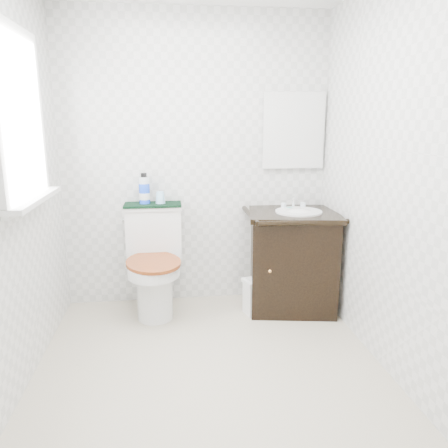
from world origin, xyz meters
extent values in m
plane|color=#C0B29A|center=(0.00, 0.00, 0.00)|extent=(2.40, 2.40, 0.00)
plane|color=silver|center=(0.00, 1.20, 1.20)|extent=(2.40, 0.00, 2.40)
plane|color=silver|center=(0.00, -1.20, 1.20)|extent=(2.40, 0.00, 2.40)
plane|color=silver|center=(-1.10, 0.00, 1.20)|extent=(0.00, 2.40, 2.40)
plane|color=silver|center=(1.10, 0.00, 1.20)|extent=(0.00, 2.40, 2.40)
cube|color=white|center=(-1.07, 0.25, 1.55)|extent=(0.02, 0.70, 0.90)
cube|color=silver|center=(0.82, 1.18, 1.45)|extent=(0.50, 0.02, 0.60)
cylinder|color=silver|center=(-0.36, 0.82, 0.21)|extent=(0.28, 0.28, 0.43)
cube|color=silver|center=(-0.36, 1.07, 0.21)|extent=(0.28, 0.28, 0.43)
cube|color=silver|center=(-0.36, 1.09, 0.63)|extent=(0.45, 0.18, 0.40)
cube|color=silver|center=(-0.36, 1.09, 0.85)|extent=(0.47, 0.20, 0.03)
cylinder|color=silver|center=(-0.36, 0.78, 0.43)|extent=(0.40, 0.40, 0.08)
cylinder|color=maroon|center=(-0.36, 0.78, 0.48)|extent=(0.49, 0.49, 0.03)
cube|color=black|center=(0.77, 0.91, 0.39)|extent=(0.75, 0.67, 0.78)
cube|color=black|center=(0.77, 0.90, 0.80)|extent=(0.80, 0.72, 0.04)
cylinder|color=silver|center=(0.80, 0.87, 0.83)|extent=(0.37, 0.37, 0.01)
ellipsoid|color=silver|center=(0.80, 0.87, 0.77)|extent=(0.32, 0.32, 0.16)
cylinder|color=silver|center=(0.80, 1.03, 0.87)|extent=(0.02, 0.02, 0.10)
cube|color=white|center=(0.45, 0.81, 0.13)|extent=(0.21, 0.18, 0.26)
cube|color=white|center=(0.45, 0.81, 0.28)|extent=(0.24, 0.21, 0.03)
cube|color=black|center=(-0.36, 1.09, 0.87)|extent=(0.46, 0.22, 0.02)
cylinder|color=blue|center=(-0.43, 1.11, 0.96)|extent=(0.09, 0.09, 0.16)
cylinder|color=silver|center=(-0.43, 1.11, 1.07)|extent=(0.09, 0.09, 0.05)
cylinder|color=black|center=(-0.43, 1.11, 1.11)|extent=(0.05, 0.05, 0.03)
cone|color=#90C7EC|center=(-0.30, 1.09, 0.93)|extent=(0.08, 0.08, 0.10)
ellipsoid|color=#166D5D|center=(0.76, 1.01, 0.83)|extent=(0.06, 0.04, 0.02)
camera|label=1|loc=(-0.22, -2.43, 1.54)|focal=35.00mm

